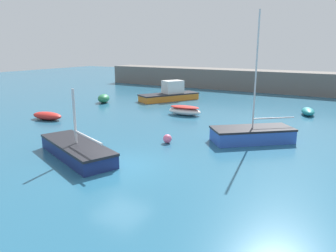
{
  "coord_description": "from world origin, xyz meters",
  "views": [
    {
      "loc": [
        9.5,
        -11.44,
        5.56
      ],
      "look_at": [
        -1.02,
        6.14,
        0.57
      ],
      "focal_mm": 35.0,
      "sensor_mm": 36.0,
      "label": 1
    }
  ],
  "objects_px": {
    "rowboat_blue_near": "(47,116)",
    "fishing_dinghy_green": "(104,98)",
    "motorboat_with_cabin": "(170,94)",
    "dinghy_near_pier": "(308,111)",
    "sailboat_tall_mast": "(252,134)",
    "mooring_buoy_pink": "(167,139)",
    "sailboat_short_mast": "(77,150)",
    "rowboat_with_red_cover": "(185,110)"
  },
  "relations": [
    {
      "from": "dinghy_near_pier",
      "to": "fishing_dinghy_green",
      "type": "xyz_separation_m",
      "value": [
        -18.77,
        -4.06,
        0.14
      ]
    },
    {
      "from": "rowboat_blue_near",
      "to": "fishing_dinghy_green",
      "type": "relative_size",
      "value": 1.28
    },
    {
      "from": "rowboat_blue_near",
      "to": "mooring_buoy_pink",
      "type": "height_order",
      "value": "rowboat_blue_near"
    },
    {
      "from": "rowboat_with_red_cover",
      "to": "mooring_buoy_pink",
      "type": "distance_m",
      "value": 8.3
    },
    {
      "from": "rowboat_with_red_cover",
      "to": "motorboat_with_cabin",
      "type": "bearing_deg",
      "value": -54.39
    },
    {
      "from": "dinghy_near_pier",
      "to": "motorboat_with_cabin",
      "type": "distance_m",
      "value": 13.79
    },
    {
      "from": "rowboat_with_red_cover",
      "to": "mooring_buoy_pink",
      "type": "relative_size",
      "value": 5.57
    },
    {
      "from": "fishing_dinghy_green",
      "to": "sailboat_short_mast",
      "type": "bearing_deg",
      "value": -175.64
    },
    {
      "from": "motorboat_with_cabin",
      "to": "mooring_buoy_pink",
      "type": "distance_m",
      "value": 15.87
    },
    {
      "from": "rowboat_blue_near",
      "to": "motorboat_with_cabin",
      "type": "height_order",
      "value": "motorboat_with_cabin"
    },
    {
      "from": "rowboat_with_red_cover",
      "to": "mooring_buoy_pink",
      "type": "bearing_deg",
      "value": 107.1
    },
    {
      "from": "rowboat_with_red_cover",
      "to": "fishing_dinghy_green",
      "type": "height_order",
      "value": "fishing_dinghy_green"
    },
    {
      "from": "motorboat_with_cabin",
      "to": "rowboat_with_red_cover",
      "type": "bearing_deg",
      "value": 67.97
    },
    {
      "from": "rowboat_blue_near",
      "to": "sailboat_short_mast",
      "type": "xyz_separation_m",
      "value": [
        8.67,
        -5.24,
        0.1
      ]
    },
    {
      "from": "fishing_dinghy_green",
      "to": "mooring_buoy_pink",
      "type": "xyz_separation_m",
      "value": [
        12.93,
        -8.95,
        -0.17
      ]
    },
    {
      "from": "dinghy_near_pier",
      "to": "fishing_dinghy_green",
      "type": "height_order",
      "value": "fishing_dinghy_green"
    },
    {
      "from": "fishing_dinghy_green",
      "to": "sailboat_tall_mast",
      "type": "distance_m",
      "value": 18.17
    },
    {
      "from": "dinghy_near_pier",
      "to": "sailboat_short_mast",
      "type": "xyz_separation_m",
      "value": [
        -8.51,
        -17.6,
        0.1
      ]
    },
    {
      "from": "mooring_buoy_pink",
      "to": "dinghy_near_pier",
      "type": "bearing_deg",
      "value": 65.82
    },
    {
      "from": "mooring_buoy_pink",
      "to": "sailboat_tall_mast",
      "type": "bearing_deg",
      "value": 34.38
    },
    {
      "from": "mooring_buoy_pink",
      "to": "rowboat_blue_near",
      "type": "bearing_deg",
      "value": 176.67
    },
    {
      "from": "rowboat_with_red_cover",
      "to": "rowboat_blue_near",
      "type": "height_order",
      "value": "rowboat_with_red_cover"
    },
    {
      "from": "dinghy_near_pier",
      "to": "sailboat_tall_mast",
      "type": "xyz_separation_m",
      "value": [
        -1.65,
        -10.15,
        0.17
      ]
    },
    {
      "from": "rowboat_blue_near",
      "to": "sailboat_tall_mast",
      "type": "xyz_separation_m",
      "value": [
        15.53,
        2.21,
        0.17
      ]
    },
    {
      "from": "sailboat_tall_mast",
      "to": "sailboat_short_mast",
      "type": "bearing_deg",
      "value": 6.46
    },
    {
      "from": "fishing_dinghy_green",
      "to": "sailboat_short_mast",
      "type": "height_order",
      "value": "sailboat_short_mast"
    },
    {
      "from": "fishing_dinghy_green",
      "to": "motorboat_with_cabin",
      "type": "relative_size",
      "value": 0.33
    },
    {
      "from": "sailboat_tall_mast",
      "to": "rowboat_with_red_cover",
      "type": "bearing_deg",
      "value": -75.13
    },
    {
      "from": "dinghy_near_pier",
      "to": "sailboat_tall_mast",
      "type": "relative_size",
      "value": 0.33
    },
    {
      "from": "motorboat_with_cabin",
      "to": "rowboat_blue_near",
      "type": "bearing_deg",
      "value": 13.82
    },
    {
      "from": "rowboat_with_red_cover",
      "to": "fishing_dinghy_green",
      "type": "xyz_separation_m",
      "value": [
        -9.95,
        1.2,
        0.04
      ]
    },
    {
      "from": "rowboat_blue_near",
      "to": "dinghy_near_pier",
      "type": "xyz_separation_m",
      "value": [
        17.18,
        12.36,
        -0.01
      ]
    },
    {
      "from": "motorboat_with_cabin",
      "to": "sailboat_short_mast",
      "type": "bearing_deg",
      "value": 44.44
    },
    {
      "from": "rowboat_blue_near",
      "to": "mooring_buoy_pink",
      "type": "xyz_separation_m",
      "value": [
        11.34,
        -0.66,
        -0.04
      ]
    },
    {
      "from": "motorboat_with_cabin",
      "to": "mooring_buoy_pink",
      "type": "xyz_separation_m",
      "value": [
        7.92,
        -13.74,
        -0.41
      ]
    },
    {
      "from": "sailboat_tall_mast",
      "to": "sailboat_short_mast",
      "type": "xyz_separation_m",
      "value": [
        -6.86,
        -7.45,
        -0.07
      ]
    },
    {
      "from": "sailboat_tall_mast",
      "to": "mooring_buoy_pink",
      "type": "xyz_separation_m",
      "value": [
        -4.19,
        -2.87,
        -0.2
      ]
    },
    {
      "from": "rowboat_with_red_cover",
      "to": "sailboat_short_mast",
      "type": "bearing_deg",
      "value": 87.52
    },
    {
      "from": "fishing_dinghy_green",
      "to": "dinghy_near_pier",
      "type": "bearing_deg",
      "value": -110.58
    },
    {
      "from": "rowboat_blue_near",
      "to": "sailboat_short_mast",
      "type": "bearing_deg",
      "value": -37.02
    },
    {
      "from": "rowboat_blue_near",
      "to": "fishing_dinghy_green",
      "type": "height_order",
      "value": "fishing_dinghy_green"
    },
    {
      "from": "dinghy_near_pier",
      "to": "sailboat_tall_mast",
      "type": "distance_m",
      "value": 10.28
    }
  ]
}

